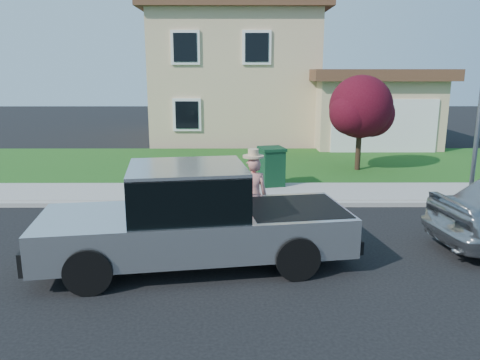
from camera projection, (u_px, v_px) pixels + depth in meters
name	position (u px, v px, depth m)	size (l,w,h in m)	color
ground	(231.00, 245.00, 9.82)	(80.00, 80.00, 0.00)	black
curb	(269.00, 204.00, 12.64)	(40.00, 0.20, 0.12)	gray
sidewalk	(267.00, 193.00, 13.71)	(40.00, 2.00, 0.15)	gray
lawn	(260.00, 164.00, 18.09)	(40.00, 7.00, 0.10)	#123F12
house	(259.00, 79.00, 25.06)	(14.00, 11.30, 6.85)	tan
pickup_truck	(195.00, 219.00, 8.66)	(6.03, 2.82, 1.91)	black
woman	(253.00, 194.00, 10.40)	(0.64, 0.46, 1.91)	#DD8479
ornamental_tree	(361.00, 110.00, 16.42)	(2.44, 2.20, 3.35)	black
trash_bin	(272.00, 166.00, 14.28)	(0.89, 0.97, 1.17)	#0D321A
street_lamp	(480.00, 111.00, 11.15)	(0.32, 0.60, 4.61)	slate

